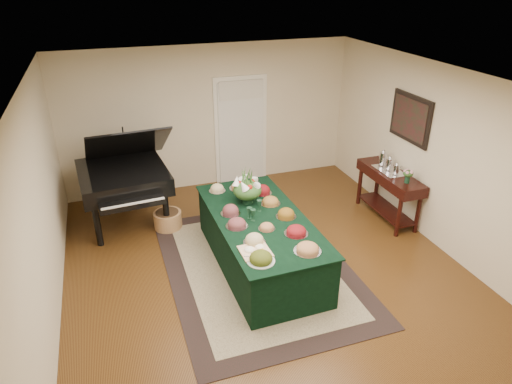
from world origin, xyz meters
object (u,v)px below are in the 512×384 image
object	(u,v)px
buffet_table	(260,241)
grand_piano	(124,176)
mahogany_sideboard	(389,182)
floral_centerpiece	(247,187)

from	to	relation	value
buffet_table	grand_piano	xyz separation A→B (m)	(-1.69, 1.90, 0.45)
grand_piano	mahogany_sideboard	distance (m)	4.41
buffet_table	mahogany_sideboard	world-z (taller)	mahogany_sideboard
floral_centerpiece	mahogany_sideboard	distance (m)	2.58
buffet_table	floral_centerpiece	size ratio (longest dim) A/B	5.99
floral_centerpiece	grand_piano	bearing A→B (deg)	139.86
buffet_table	mahogany_sideboard	distance (m)	2.62
floral_centerpiece	grand_piano	distance (m)	2.19
buffet_table	floral_centerpiece	distance (m)	0.81
floral_centerpiece	mahogany_sideboard	world-z (taller)	floral_centerpiece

